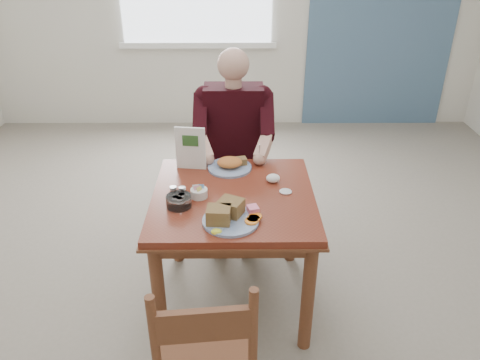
{
  "coord_description": "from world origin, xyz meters",
  "views": [
    {
      "loc": [
        0.02,
        -2.25,
        2.06
      ],
      "look_at": [
        0.04,
        0.0,
        0.84
      ],
      "focal_mm": 35.0,
      "sensor_mm": 36.0,
      "label": 1
    }
  ],
  "objects_px": {
    "chair_near": "(205,358)",
    "diner": "(234,135)",
    "table": "(233,211)",
    "far_plate": "(230,164)",
    "chair_far": "(234,172)",
    "near_plate": "(229,215)"
  },
  "relations": [
    {
      "from": "diner",
      "to": "far_plate",
      "type": "bearing_deg",
      "value": -92.77
    },
    {
      "from": "table",
      "to": "chair_near",
      "type": "relative_size",
      "value": 0.97
    },
    {
      "from": "chair_near",
      "to": "far_plate",
      "type": "distance_m",
      "value": 1.25
    },
    {
      "from": "chair_near",
      "to": "table",
      "type": "bearing_deg",
      "value": 82.64
    },
    {
      "from": "far_plate",
      "to": "chair_near",
      "type": "bearing_deg",
      "value": -94.54
    },
    {
      "from": "table",
      "to": "chair_near",
      "type": "xyz_separation_m",
      "value": [
        -0.11,
        -0.89,
        -0.16
      ]
    },
    {
      "from": "far_plate",
      "to": "chair_far",
      "type": "bearing_deg",
      "value": 87.75
    },
    {
      "from": "table",
      "to": "far_plate",
      "type": "height_order",
      "value": "far_plate"
    },
    {
      "from": "diner",
      "to": "chair_far",
      "type": "bearing_deg",
      "value": 90.01
    },
    {
      "from": "chair_near",
      "to": "near_plate",
      "type": "relative_size",
      "value": 2.77
    },
    {
      "from": "chair_near",
      "to": "far_plate",
      "type": "height_order",
      "value": "chair_near"
    },
    {
      "from": "diner",
      "to": "table",
      "type": "bearing_deg",
      "value": -90.0
    },
    {
      "from": "near_plate",
      "to": "chair_near",
      "type": "bearing_deg",
      "value": -98.52
    },
    {
      "from": "chair_near",
      "to": "diner",
      "type": "height_order",
      "value": "diner"
    },
    {
      "from": "diner",
      "to": "near_plate",
      "type": "distance_m",
      "value": 0.97
    },
    {
      "from": "chair_far",
      "to": "chair_near",
      "type": "distance_m",
      "value": 1.69
    },
    {
      "from": "far_plate",
      "to": "diner",
      "type": "bearing_deg",
      "value": 87.23
    },
    {
      "from": "chair_far",
      "to": "near_plate",
      "type": "distance_m",
      "value": 1.11
    },
    {
      "from": "table",
      "to": "diner",
      "type": "distance_m",
      "value": 0.73
    },
    {
      "from": "table",
      "to": "diner",
      "type": "height_order",
      "value": "diner"
    },
    {
      "from": "chair_near",
      "to": "chair_far",
      "type": "bearing_deg",
      "value": 86.11
    },
    {
      "from": "chair_near",
      "to": "far_plate",
      "type": "bearing_deg",
      "value": 85.46
    }
  ]
}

